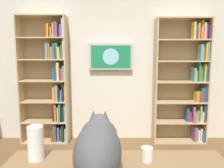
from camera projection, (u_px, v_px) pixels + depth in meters
name	position (u px, v px, depth m)	size (l,w,h in m)	color
wall_back	(112.00, 62.00, 3.89)	(4.52, 0.06, 2.70)	silver
bookshelf_left	(187.00, 82.00, 3.77)	(0.88, 0.28, 2.07)	tan
bookshelf_right	(50.00, 81.00, 3.77)	(0.78, 0.28, 2.11)	tan
wall_mounted_tv	(111.00, 57.00, 3.80)	(0.73, 0.07, 0.44)	#B7B7BC
cat	(98.00, 147.00, 1.36)	(0.30, 0.68, 0.36)	#4C4C51
paper_towel_roll	(36.00, 143.00, 1.56)	(0.11, 0.11, 0.24)	white
coffee_mug	(147.00, 154.00, 1.55)	(0.08, 0.08, 0.10)	white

